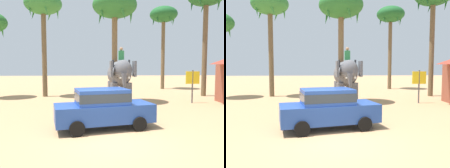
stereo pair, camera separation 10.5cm
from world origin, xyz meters
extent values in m
plane|color=tan|center=(0.00, 0.00, 0.00)|extent=(120.00, 120.00, 0.00)
cube|color=#23479E|center=(-0.19, 1.72, 0.68)|extent=(4.37, 2.55, 0.76)
cube|color=#23479E|center=(-0.29, 1.69, 1.38)|extent=(2.39, 1.98, 0.64)
cube|color=#2D3842|center=(-0.29, 1.69, 1.38)|extent=(2.41, 2.00, 0.35)
cylinder|color=black|center=(0.87, 2.82, 0.30)|extent=(0.62, 0.31, 0.60)
cylinder|color=black|center=(1.24, 1.16, 0.30)|extent=(0.62, 0.31, 0.60)
cylinder|color=black|center=(-1.62, 2.27, 0.30)|extent=(0.62, 0.31, 0.60)
cylinder|color=black|center=(-1.25, 0.61, 0.30)|extent=(0.62, 0.31, 0.60)
ellipsoid|color=slate|center=(1.08, 7.50, 2.15)|extent=(1.72, 3.16, 1.70)
cylinder|color=slate|center=(1.56, 6.59, 0.80)|extent=(0.52, 0.52, 1.60)
cylinder|color=slate|center=(0.68, 6.55, 0.80)|extent=(0.52, 0.52, 1.60)
cylinder|color=slate|center=(1.48, 8.44, 0.80)|extent=(0.52, 0.52, 1.60)
cylinder|color=slate|center=(0.60, 8.41, 0.80)|extent=(0.52, 0.52, 1.60)
ellipsoid|color=slate|center=(1.14, 5.87, 2.45)|extent=(1.14, 1.04, 1.20)
cube|color=slate|center=(1.86, 6.00, 2.50)|extent=(0.15, 0.80, 0.96)
cube|color=slate|center=(0.42, 5.94, 2.50)|extent=(0.15, 0.80, 0.96)
cone|color=slate|center=(1.16, 5.42, 1.45)|extent=(0.37, 0.37, 1.60)
cone|color=beige|center=(1.42, 5.48, 1.95)|extent=(0.14, 0.57, 0.21)
cone|color=beige|center=(0.90, 5.46, 1.95)|extent=(0.14, 0.57, 0.21)
cube|color=#338C4C|center=(1.11, 6.65, 3.35)|extent=(0.35, 0.25, 0.60)
sphere|color=#A87A56|center=(1.11, 6.65, 3.77)|extent=(0.22, 0.22, 0.22)
cylinder|color=#333338|center=(1.63, 6.67, 2.80)|extent=(0.12, 0.12, 0.55)
cylinder|color=#333338|center=(0.59, 6.63, 2.80)|extent=(0.12, 0.12, 0.55)
cylinder|color=brown|center=(9.20, 11.77, 4.35)|extent=(0.42, 0.42, 8.69)
cone|color=#1E5B28|center=(10.40, 11.77, 8.39)|extent=(0.40, 0.92, 1.64)
cone|color=#1E5B28|center=(9.57, 12.91, 8.39)|extent=(0.91, 0.57, 1.67)
cone|color=#1E5B28|center=(8.23, 12.47, 8.39)|extent=(0.73, 0.83, 1.69)
cylinder|color=brown|center=(0.87, 8.68, 3.42)|extent=(0.40, 0.40, 6.83)
ellipsoid|color=#286B2D|center=(0.87, 8.68, 7.03)|extent=(3.20, 3.20, 1.80)
cone|color=#286B2D|center=(2.07, 8.68, 6.53)|extent=(0.40, 0.92, 1.64)
cone|color=#286B2D|center=(1.24, 9.82, 6.53)|extent=(0.91, 0.57, 1.67)
cone|color=#286B2D|center=(-0.10, 9.38, 6.53)|extent=(0.73, 0.83, 1.69)
cone|color=#286B2D|center=(-0.10, 7.97, 6.53)|extent=(0.73, 0.83, 1.69)
cone|color=#286B2D|center=(1.24, 7.54, 6.53)|extent=(0.91, 0.57, 1.67)
cylinder|color=brown|center=(-5.00, 12.48, 3.93)|extent=(0.41, 0.41, 7.87)
ellipsoid|color=#337A38|center=(-5.00, 12.48, 8.07)|extent=(3.20, 3.20, 1.80)
cone|color=#337A38|center=(-3.80, 12.48, 7.57)|extent=(0.40, 0.92, 1.64)
cone|color=#337A38|center=(-4.63, 13.62, 7.57)|extent=(0.91, 0.57, 1.67)
cone|color=#337A38|center=(-5.97, 13.19, 7.57)|extent=(0.73, 0.83, 1.69)
cone|color=#337A38|center=(-5.97, 11.77, 7.57)|extent=(0.73, 0.83, 1.69)
cone|color=#337A38|center=(-4.63, 11.34, 7.57)|extent=(0.91, 0.57, 1.67)
cone|color=#286B2D|center=(-8.28, 11.87, 5.83)|extent=(0.40, 0.92, 1.64)
cylinder|color=brown|center=(7.45, 18.47, 4.27)|extent=(0.42, 0.42, 8.55)
ellipsoid|color=#1E5B28|center=(7.45, 18.47, 8.75)|extent=(3.20, 3.20, 1.80)
cone|color=#1E5B28|center=(8.65, 18.47, 8.25)|extent=(0.40, 0.92, 1.64)
cone|color=#1E5B28|center=(7.82, 19.62, 8.25)|extent=(0.91, 0.57, 1.67)
cone|color=#1E5B28|center=(6.48, 19.18, 8.25)|extent=(0.73, 0.83, 1.69)
cone|color=#1E5B28|center=(6.48, 17.77, 8.25)|extent=(0.73, 0.83, 1.69)
cone|color=#1E5B28|center=(7.82, 17.33, 8.25)|extent=(0.91, 0.57, 1.67)
cylinder|color=#4C4C51|center=(6.46, 7.96, 1.20)|extent=(0.10, 0.10, 2.40)
cube|color=yellow|center=(6.46, 7.96, 1.85)|extent=(1.00, 0.08, 0.90)
camera|label=1|loc=(-0.56, -7.73, 2.62)|focal=36.02mm
camera|label=2|loc=(-0.45, -7.73, 2.62)|focal=36.02mm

